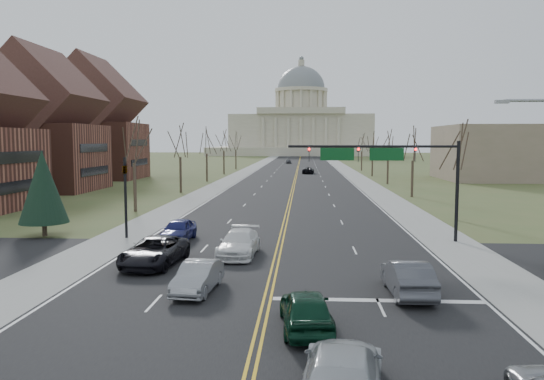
# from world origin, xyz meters

# --- Properties ---
(ground) EXTENTS (600.00, 600.00, 0.00)m
(ground) POSITION_xyz_m (0.00, 0.00, 0.00)
(ground) COLOR #485A2D
(ground) RESTS_ON ground
(road) EXTENTS (20.00, 380.00, 0.01)m
(road) POSITION_xyz_m (0.00, 110.00, 0.01)
(road) COLOR black
(road) RESTS_ON ground
(cross_road) EXTENTS (120.00, 14.00, 0.01)m
(cross_road) POSITION_xyz_m (0.00, 6.00, 0.01)
(cross_road) COLOR black
(cross_road) RESTS_ON ground
(sidewalk_left) EXTENTS (4.00, 380.00, 0.03)m
(sidewalk_left) POSITION_xyz_m (-12.00, 110.00, 0.01)
(sidewalk_left) COLOR gray
(sidewalk_left) RESTS_ON ground
(sidewalk_right) EXTENTS (4.00, 380.00, 0.03)m
(sidewalk_right) POSITION_xyz_m (12.00, 110.00, 0.01)
(sidewalk_right) COLOR gray
(sidewalk_right) RESTS_ON ground
(center_line) EXTENTS (0.42, 380.00, 0.01)m
(center_line) POSITION_xyz_m (0.00, 110.00, 0.01)
(center_line) COLOR gold
(center_line) RESTS_ON road
(edge_line_left) EXTENTS (0.15, 380.00, 0.01)m
(edge_line_left) POSITION_xyz_m (-9.80, 110.00, 0.01)
(edge_line_left) COLOR silver
(edge_line_left) RESTS_ON road
(edge_line_right) EXTENTS (0.15, 380.00, 0.01)m
(edge_line_right) POSITION_xyz_m (9.80, 110.00, 0.01)
(edge_line_right) COLOR silver
(edge_line_right) RESTS_ON road
(stop_bar) EXTENTS (9.50, 0.50, 0.01)m
(stop_bar) POSITION_xyz_m (5.00, -1.00, 0.01)
(stop_bar) COLOR silver
(stop_bar) RESTS_ON road
(capitol) EXTENTS (90.00, 60.00, 50.00)m
(capitol) POSITION_xyz_m (0.00, 249.91, 14.20)
(capitol) COLOR beige
(capitol) RESTS_ON ground
(signal_mast) EXTENTS (12.12, 0.44, 7.20)m
(signal_mast) POSITION_xyz_m (7.45, 13.50, 5.76)
(signal_mast) COLOR black
(signal_mast) RESTS_ON ground
(signal_left) EXTENTS (0.32, 0.36, 6.00)m
(signal_left) POSITION_xyz_m (-11.50, 13.50, 3.71)
(signal_left) COLOR black
(signal_left) RESTS_ON ground
(tree_r_0) EXTENTS (3.74, 3.74, 8.50)m
(tree_r_0) POSITION_xyz_m (15.50, 24.00, 6.55)
(tree_r_0) COLOR #382C21
(tree_r_0) RESTS_ON ground
(tree_l_0) EXTENTS (3.96, 3.96, 9.00)m
(tree_l_0) POSITION_xyz_m (-15.50, 28.00, 6.94)
(tree_l_0) COLOR #382C21
(tree_l_0) RESTS_ON ground
(tree_r_1) EXTENTS (3.74, 3.74, 8.50)m
(tree_r_1) POSITION_xyz_m (15.50, 44.00, 6.55)
(tree_r_1) COLOR #382C21
(tree_r_1) RESTS_ON ground
(tree_l_1) EXTENTS (3.96, 3.96, 9.00)m
(tree_l_1) POSITION_xyz_m (-15.50, 48.00, 6.94)
(tree_l_1) COLOR #382C21
(tree_l_1) RESTS_ON ground
(tree_r_2) EXTENTS (3.74, 3.74, 8.50)m
(tree_r_2) POSITION_xyz_m (15.50, 64.00, 6.55)
(tree_r_2) COLOR #382C21
(tree_r_2) RESTS_ON ground
(tree_l_2) EXTENTS (3.96, 3.96, 9.00)m
(tree_l_2) POSITION_xyz_m (-15.50, 68.00, 6.94)
(tree_l_2) COLOR #382C21
(tree_l_2) RESTS_ON ground
(tree_r_3) EXTENTS (3.74, 3.74, 8.50)m
(tree_r_3) POSITION_xyz_m (15.50, 84.00, 6.55)
(tree_r_3) COLOR #382C21
(tree_r_3) RESTS_ON ground
(tree_l_3) EXTENTS (3.96, 3.96, 9.00)m
(tree_l_3) POSITION_xyz_m (-15.50, 88.00, 6.94)
(tree_l_3) COLOR #382C21
(tree_l_3) RESTS_ON ground
(tree_r_4) EXTENTS (3.74, 3.74, 8.50)m
(tree_r_4) POSITION_xyz_m (15.50, 104.00, 6.55)
(tree_r_4) COLOR #382C21
(tree_r_4) RESTS_ON ground
(tree_l_4) EXTENTS (3.96, 3.96, 9.00)m
(tree_l_4) POSITION_xyz_m (-15.50, 108.00, 6.94)
(tree_l_4) COLOR #382C21
(tree_l_4) RESTS_ON ground
(conifer_l) EXTENTS (3.64, 3.64, 6.50)m
(conifer_l) POSITION_xyz_m (-18.00, 14.00, 3.74)
(conifer_l) COLOR #382C21
(conifer_l) RESTS_ON ground
(bldg_left_mid) EXTENTS (15.10, 14.28, 20.75)m
(bldg_left_mid) POSITION_xyz_m (-36.00, 50.00, 8.54)
(bldg_left_mid) COLOR brown
(bldg_left_mid) RESTS_ON ground
(bldg_left_far) EXTENTS (17.10, 14.28, 23.25)m
(bldg_left_far) POSITION_xyz_m (-38.00, 74.00, 9.54)
(bldg_left_far) COLOR brown
(bldg_left_far) RESTS_ON ground
(bldg_right_mass) EXTENTS (25.00, 20.00, 10.00)m
(bldg_right_mass) POSITION_xyz_m (40.00, 76.00, 5.00)
(bldg_right_mass) COLOR #7C6E58
(bldg_right_mass) RESTS_ON ground
(car_nb_inner_lead) EXTENTS (2.30, 4.79, 1.58)m
(car_nb_inner_lead) POSITION_xyz_m (1.75, -4.92, 0.80)
(car_nb_inner_lead) COLOR #0B301E
(car_nb_inner_lead) RESTS_ON road
(car_nb_outer_lead) EXTENTS (1.87, 5.04, 1.65)m
(car_nb_outer_lead) POSITION_xyz_m (6.51, -0.02, 0.83)
(car_nb_outer_lead) COLOR #484A50
(car_nb_outer_lead) RESTS_ON road
(car_nb_inner_second) EXTENTS (2.87, 5.73, 1.60)m
(car_nb_inner_second) POSITION_xyz_m (2.72, -10.42, 0.81)
(car_nb_inner_second) COLOR #B0B5B9
(car_nb_inner_second) RESTS_ON road
(car_sb_inner_lead) EXTENTS (1.93, 4.50, 1.44)m
(car_sb_inner_lead) POSITION_xyz_m (-3.39, -0.12, 0.73)
(car_sb_inner_lead) COLOR gray
(car_sb_inner_lead) RESTS_ON road
(car_sb_outer_lead) EXTENTS (3.26, 6.09, 1.63)m
(car_sb_outer_lead) POSITION_xyz_m (-6.96, 5.05, 0.83)
(car_sb_outer_lead) COLOR black
(car_sb_outer_lead) RESTS_ON road
(car_sb_inner_second) EXTENTS (2.49, 5.56, 1.58)m
(car_sb_inner_second) POSITION_xyz_m (-2.40, 7.94, 0.80)
(car_sb_inner_second) COLOR white
(car_sb_inner_second) RESTS_ON road
(car_sb_outer_second) EXTENTS (2.10, 4.75, 1.59)m
(car_sb_outer_second) POSITION_xyz_m (-7.36, 12.55, 0.81)
(car_sb_outer_second) COLOR navy
(car_sb_outer_second) RESTS_ON road
(car_far_nb) EXTENTS (2.73, 5.26, 1.42)m
(car_far_nb) POSITION_xyz_m (2.57, 91.76, 0.72)
(car_far_nb) COLOR black
(car_far_nb) RESTS_ON road
(car_far_sb) EXTENTS (1.97, 4.05, 1.33)m
(car_far_sb) POSITION_xyz_m (-3.24, 142.59, 0.68)
(car_far_sb) COLOR #48494F
(car_far_sb) RESTS_ON road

